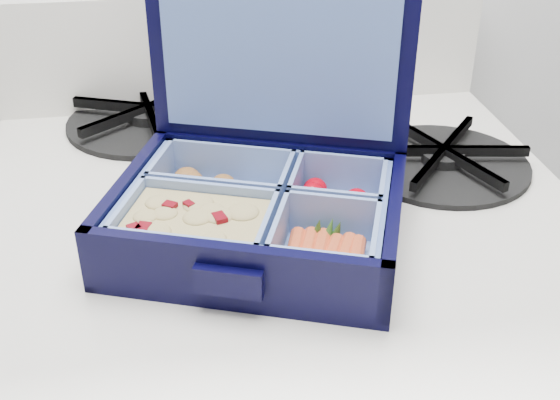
{
  "coord_description": "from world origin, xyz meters",
  "views": [
    {
      "loc": [
        0.13,
        1.17,
        1.15
      ],
      "look_at": [
        0.2,
        1.65,
        0.86
      ],
      "focal_mm": 45.0,
      "sensor_mm": 36.0,
      "label": 1
    }
  ],
  "objects": [
    {
      "name": "bento_box",
      "position": [
        0.18,
        1.64,
        0.85
      ],
      "size": [
        0.27,
        0.24,
        0.05
      ],
      "primitive_type": null,
      "rotation": [
        0.0,
        0.0,
        -0.35
      ],
      "color": "black",
      "rests_on": "stove"
    },
    {
      "name": "fork",
      "position": [
        0.2,
        1.77,
        0.83
      ],
      "size": [
        0.12,
        0.16,
        0.01
      ],
      "primitive_type": null,
      "rotation": [
        0.0,
        0.0,
        -0.6
      ],
      "color": "silver",
      "rests_on": "stove"
    },
    {
      "name": "burner_grate_rear",
      "position": [
        0.09,
        1.89,
        0.83
      ],
      "size": [
        0.23,
        0.23,
        0.02
      ],
      "primitive_type": "cylinder",
      "rotation": [
        0.0,
        0.0,
        -0.37
      ],
      "color": "black",
      "rests_on": "stove"
    },
    {
      "name": "burner_grate",
      "position": [
        0.37,
        1.75,
        0.84
      ],
      "size": [
        0.19,
        0.19,
        0.02
      ],
      "primitive_type": "cylinder",
      "rotation": [
        0.0,
        0.0,
        -0.16
      ],
      "color": "black",
      "rests_on": "stove"
    }
  ]
}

